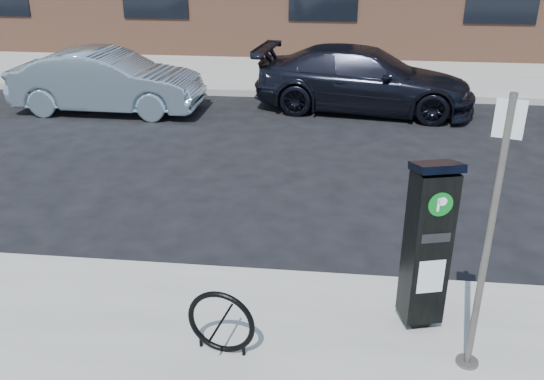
# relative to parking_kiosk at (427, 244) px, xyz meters

# --- Properties ---
(ground) EXTENTS (120.00, 120.00, 0.00)m
(ground) POSITION_rel_parking_kiosk_xyz_m (-1.38, 0.75, -1.02)
(ground) COLOR black
(ground) RESTS_ON ground
(sidewalk_far) EXTENTS (60.00, 12.00, 0.15)m
(sidewalk_far) POSITION_rel_parking_kiosk_xyz_m (-1.38, 14.75, -0.95)
(sidewalk_far) COLOR gray
(sidewalk_far) RESTS_ON ground
(curb_near) EXTENTS (60.00, 0.12, 0.16)m
(curb_near) POSITION_rel_parking_kiosk_xyz_m (-1.38, 0.73, -0.95)
(curb_near) COLOR #9E9B93
(curb_near) RESTS_ON ground
(curb_far) EXTENTS (60.00, 0.12, 0.16)m
(curb_far) POSITION_rel_parking_kiosk_xyz_m (-1.38, 8.77, -0.95)
(curb_far) COLOR #9E9B93
(curb_far) RESTS_ON ground
(parking_kiosk) EXTENTS (0.47, 0.43, 1.70)m
(parking_kiosk) POSITION_rel_parking_kiosk_xyz_m (0.00, 0.00, 0.00)
(parking_kiosk) COLOR black
(parking_kiosk) RESTS_ON sidewalk_near
(sign_pole) EXTENTS (0.21, 0.19, 2.43)m
(sign_pole) POSITION_rel_parking_kiosk_xyz_m (0.36, -0.54, 0.34)
(sign_pole) COLOR #504C46
(sign_pole) RESTS_ON sidewalk_near
(bike_rack) EXTENTS (0.63, 0.16, 0.63)m
(bike_rack) POSITION_rel_parking_kiosk_xyz_m (-1.81, -0.62, -0.56)
(bike_rack) COLOR black
(bike_rack) RESTS_ON sidewalk_near
(car_silver) EXTENTS (4.09, 1.48, 1.34)m
(car_silver) POSITION_rel_parking_kiosk_xyz_m (-5.84, 7.15, -0.35)
(car_silver) COLOR #8BA3B0
(car_silver) RESTS_ON ground
(car_dark) EXTENTS (4.94, 2.52, 1.37)m
(car_dark) POSITION_rel_parking_kiosk_xyz_m (-0.30, 7.89, -0.33)
(car_dark) COLOR black
(car_dark) RESTS_ON ground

